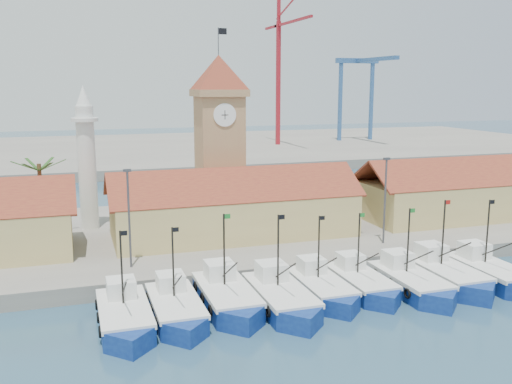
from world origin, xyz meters
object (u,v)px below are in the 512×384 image
object	(u,v)px
boat_0	(125,318)
minaret	(87,158)
boat_4	(322,290)
clock_tower	(219,136)

from	to	relation	value
boat_0	minaret	distance (m)	27.49
boat_4	minaret	size ratio (longest dim) A/B	0.60
clock_tower	boat_0	bearing A→B (deg)	-119.41
boat_0	clock_tower	bearing A→B (deg)	60.59
boat_4	boat_0	bearing A→B (deg)	-176.24
boat_0	boat_4	bearing A→B (deg)	3.76
boat_4	clock_tower	world-z (taller)	clock_tower
boat_4	minaret	world-z (taller)	minaret
boat_0	clock_tower	world-z (taller)	clock_tower
boat_4	clock_tower	size ratio (longest dim) A/B	0.43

